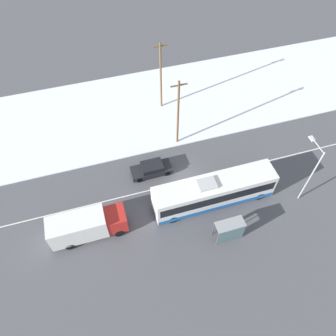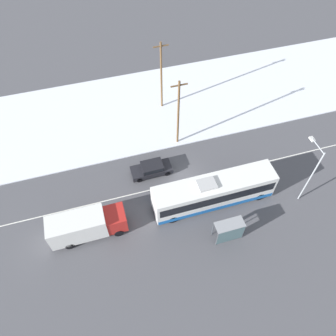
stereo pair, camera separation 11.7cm
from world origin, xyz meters
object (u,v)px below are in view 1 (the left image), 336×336
object	(u,v)px
city_bus	(214,192)
utility_pole_snowlot	(161,76)
box_truck	(86,226)
utility_pole_roadside	(178,113)
sedan_car	(152,168)
pedestrian_at_stop	(228,222)
bus_shelter	(230,230)
streetlamp	(311,168)

from	to	relation	value
city_bus	utility_pole_snowlot	bearing A→B (deg)	93.87
box_truck	utility_pole_roadside	world-z (taller)	utility_pole_roadside
sedan_car	city_bus	bearing A→B (deg)	133.51
utility_pole_roadside	box_truck	bearing A→B (deg)	-142.75
city_bus	pedestrian_at_stop	distance (m)	3.36
bus_shelter	pedestrian_at_stop	bearing A→B (deg)	74.72
bus_shelter	box_truck	bearing A→B (deg)	161.25
bus_shelter	utility_pole_snowlot	xyz separation A→B (m)	(-0.96, 19.87, 3.14)
utility_pole_roadside	utility_pole_snowlot	world-z (taller)	utility_pole_snowlot
sedan_car	utility_pole_roadside	size ratio (longest dim) A/B	0.50
city_bus	bus_shelter	size ratio (longest dim) A/B	4.53
sedan_car	bus_shelter	size ratio (longest dim) A/B	1.63
utility_pole_roadside	utility_pole_snowlot	size ratio (longest dim) A/B	0.96
pedestrian_at_stop	utility_pole_roadside	xyz separation A→B (m)	(-1.19, 12.22, 3.53)
utility_pole_roadside	streetlamp	bearing A→B (deg)	-47.75
sedan_car	utility_pole_snowlot	xyz separation A→B (m)	(4.02, 10.17, 4.03)
box_truck	sedan_car	world-z (taller)	box_truck
box_truck	sedan_car	xyz separation A→B (m)	(7.73, 5.39, -0.89)
streetlamp	utility_pole_snowlot	bearing A→B (deg)	119.60
city_bus	utility_pole_snowlot	distance (m)	15.84
sedan_car	pedestrian_at_stop	world-z (taller)	pedestrian_at_stop
box_truck	bus_shelter	distance (m)	13.43
streetlamp	city_bus	bearing A→B (deg)	168.25
pedestrian_at_stop	utility_pole_snowlot	bearing A→B (deg)	93.84
box_truck	pedestrian_at_stop	bearing A→B (deg)	-13.95
city_bus	sedan_car	size ratio (longest dim) A/B	2.78
sedan_car	utility_pole_snowlot	distance (m)	11.65
streetlamp	pedestrian_at_stop	bearing A→B (deg)	-170.37
city_bus	utility_pole_snowlot	world-z (taller)	utility_pole_snowlot
pedestrian_at_stop	utility_pole_snowlot	size ratio (longest dim) A/B	0.19
city_bus	box_truck	bearing A→B (deg)	-179.76
city_bus	box_truck	world-z (taller)	city_bus
city_bus	streetlamp	world-z (taller)	streetlamp
bus_shelter	city_bus	bearing A→B (deg)	88.90
box_truck	utility_pole_snowlot	distance (m)	19.75
box_truck	utility_pole_snowlot	size ratio (longest dim) A/B	0.78
pedestrian_at_stop	streetlamp	xyz separation A→B (m)	(8.59, 1.46, 3.54)
city_bus	pedestrian_at_stop	world-z (taller)	city_bus
box_truck	sedan_car	distance (m)	9.47
sedan_car	streetlamp	distance (m)	16.08
box_truck	utility_pole_snowlot	bearing A→B (deg)	52.93
streetlamp	utility_pole_roadside	bearing A→B (deg)	132.25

